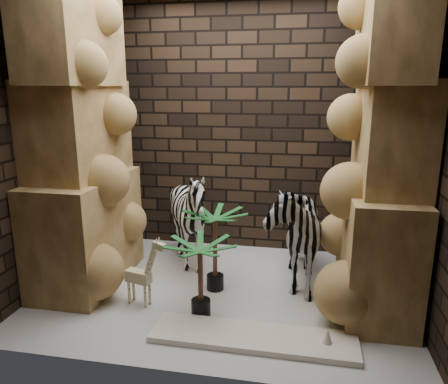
% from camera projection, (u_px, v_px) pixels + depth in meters
% --- Properties ---
extents(floor, '(3.50, 3.50, 0.00)m').
position_uv_depth(floor, '(221.00, 291.00, 4.17)').
color(floor, silver).
rests_on(floor, ground).
extents(wall_back, '(3.50, 0.00, 3.50)m').
position_uv_depth(wall_back, '(241.00, 127.00, 5.00)').
color(wall_back, black).
rests_on(wall_back, ground).
extents(wall_front, '(3.50, 0.00, 3.50)m').
position_uv_depth(wall_front, '(182.00, 164.00, 2.61)').
color(wall_front, black).
rests_on(wall_front, ground).
extents(wall_left, '(0.00, 3.00, 3.00)m').
position_uv_depth(wall_left, '(46.00, 136.00, 4.12)').
color(wall_left, black).
rests_on(wall_left, ground).
extents(wall_right, '(0.00, 3.00, 3.00)m').
position_uv_depth(wall_right, '(428.00, 145.00, 3.49)').
color(wall_right, black).
rests_on(wall_right, ground).
extents(rock_pillar_left, '(0.68, 1.30, 3.00)m').
position_uv_depth(rock_pillar_left, '(79.00, 137.00, 4.06)').
color(rock_pillar_left, '#E1B272').
rests_on(rock_pillar_left, floor).
extents(rock_pillar_right, '(0.58, 1.25, 3.00)m').
position_uv_depth(rock_pillar_right, '(386.00, 144.00, 3.55)').
color(rock_pillar_right, '#E1B272').
rests_on(rock_pillar_right, floor).
extents(zebra_right, '(0.70, 1.16, 1.31)m').
position_uv_depth(zebra_right, '(292.00, 221.00, 4.24)').
color(zebra_right, white).
rests_on(zebra_right, floor).
extents(zebra_left, '(1.20, 1.35, 1.03)m').
position_uv_depth(zebra_left, '(190.00, 223.00, 4.63)').
color(zebra_left, white).
rests_on(zebra_left, floor).
extents(giraffe_toy, '(0.38, 0.21, 0.70)m').
position_uv_depth(giraffe_toy, '(138.00, 269.00, 3.85)').
color(giraffe_toy, beige).
rests_on(giraffe_toy, floor).
extents(palm_front, '(0.36, 0.36, 0.83)m').
position_uv_depth(palm_front, '(215.00, 250.00, 4.12)').
color(palm_front, '#156723').
rests_on(palm_front, floor).
extents(palm_back, '(0.36, 0.36, 0.71)m').
position_uv_depth(palm_back, '(200.00, 279.00, 3.65)').
color(palm_back, '#156723').
rests_on(palm_back, floor).
extents(surfboard, '(1.65, 0.42, 0.05)m').
position_uv_depth(surfboard, '(253.00, 337.00, 3.36)').
color(surfboard, white).
rests_on(surfboard, floor).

